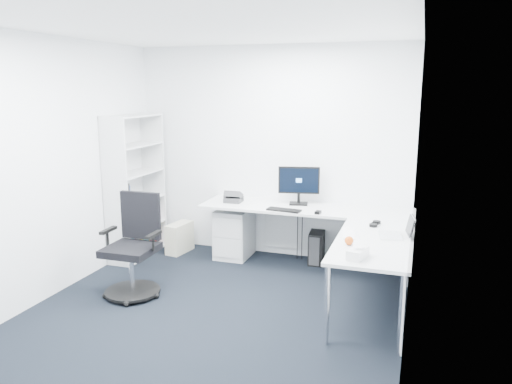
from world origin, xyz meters
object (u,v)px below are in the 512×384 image
(task_chair, at_px, (130,247))
(laptop, at_px, (391,225))
(monitor, at_px, (299,185))
(l_desk, at_px, (298,245))
(bookshelf, at_px, (135,187))

(task_chair, height_order, laptop, task_chair)
(task_chair, relative_size, monitor, 2.13)
(l_desk, xyz_separation_m, laptop, (1.06, -0.57, 0.48))
(bookshelf, bearing_deg, l_desk, -1.32)
(bookshelf, height_order, task_chair, bookshelf)
(l_desk, relative_size, task_chair, 2.37)
(l_desk, distance_m, task_chair, 1.90)
(l_desk, distance_m, laptop, 1.30)
(bookshelf, distance_m, laptop, 3.29)
(laptop, bearing_deg, monitor, 128.77)
(monitor, relative_size, laptop, 1.64)
(monitor, distance_m, laptop, 1.57)
(l_desk, height_order, monitor, monitor)
(l_desk, relative_size, monitor, 5.04)
(monitor, height_order, laptop, monitor)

